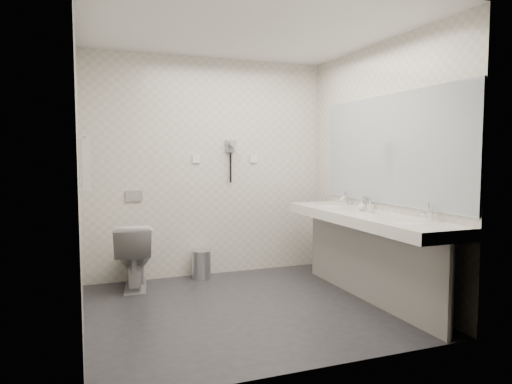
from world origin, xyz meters
name	(u,v)px	position (x,y,z in m)	size (l,w,h in m)	color
floor	(246,308)	(0.00, 0.00, 0.00)	(2.80, 2.80, 0.00)	#252429
ceiling	(246,28)	(0.00, 0.00, 2.50)	(2.80, 2.80, 0.00)	silver
wall_back	(209,168)	(0.00, 1.30, 1.25)	(2.80, 2.80, 0.00)	beige
wall_front	(315,179)	(0.00, -1.30, 1.25)	(2.80, 2.80, 0.00)	beige
wall_left	(79,174)	(-1.40, 0.00, 1.25)	(2.60, 2.60, 0.00)	beige
wall_right	(378,170)	(1.40, 0.00, 1.25)	(2.60, 2.60, 0.00)	beige
vanity_counter	(365,218)	(1.12, -0.20, 0.80)	(0.55, 2.20, 0.10)	silver
vanity_panel	(366,262)	(1.15, -0.20, 0.38)	(0.03, 2.15, 0.75)	gray
vanity_post_near	(450,292)	(1.18, -1.24, 0.38)	(0.06, 0.06, 0.75)	silver
vanity_post_far	(317,242)	(1.18, 0.84, 0.38)	(0.06, 0.06, 0.75)	silver
mirror	(390,149)	(1.39, -0.20, 1.45)	(0.02, 2.20, 1.05)	#B2BCC6
basin_near	(411,224)	(1.12, -0.85, 0.83)	(0.40, 0.31, 0.05)	white
basin_far	(331,207)	(1.12, 0.45, 0.83)	(0.40, 0.31, 0.05)	white
faucet_near	(430,212)	(1.32, -0.85, 0.92)	(0.04, 0.04, 0.15)	silver
faucet_far	(346,198)	(1.32, 0.45, 0.92)	(0.04, 0.04, 0.15)	silver
soap_bottle_a	(370,207)	(1.17, -0.21, 0.91)	(0.05, 0.05, 0.12)	silver
soap_bottle_b	(362,206)	(1.19, -0.04, 0.90)	(0.08, 0.08, 0.10)	silver
glass_left	(367,204)	(1.30, 0.03, 0.91)	(0.06, 0.06, 0.12)	silver
glass_right	(366,202)	(1.36, 0.13, 0.91)	(0.07, 0.07, 0.12)	silver
toilet	(134,256)	(-0.89, 1.02, 0.34)	(0.39, 0.68, 0.69)	white
flush_plate	(134,196)	(-0.85, 1.29, 0.95)	(0.18, 0.02, 0.12)	#B2B5BA
pedal_bin	(201,265)	(-0.14, 1.15, 0.15)	(0.22, 0.22, 0.30)	#B2B5BA
bin_lid	(201,251)	(-0.14, 1.15, 0.31)	(0.22, 0.22, 0.01)	#B2B5BA
towel_rail	(84,138)	(-1.35, 0.55, 1.55)	(0.02, 0.02, 0.62)	silver
towel_near	(86,163)	(-1.34, 0.41, 1.33)	(0.07, 0.24, 0.48)	silver
towel_far	(86,162)	(-1.34, 0.69, 1.33)	(0.07, 0.24, 0.48)	silver
dryer_cradle	(230,146)	(0.25, 1.27, 1.50)	(0.10, 0.04, 0.14)	gray
dryer_barrel	(232,143)	(0.25, 1.20, 1.53)	(0.08, 0.08, 0.14)	gray
dryer_cord	(231,168)	(0.25, 1.26, 1.25)	(0.02, 0.02, 0.35)	black
switch_plate_a	(196,159)	(-0.15, 1.29, 1.35)	(0.09, 0.02, 0.09)	white
switch_plate_b	(254,159)	(0.55, 1.29, 1.35)	(0.09, 0.02, 0.09)	white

